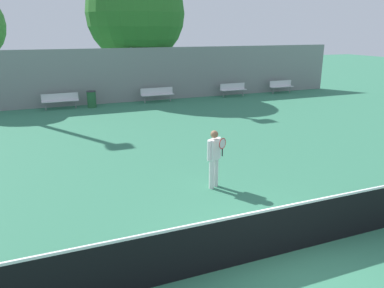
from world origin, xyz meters
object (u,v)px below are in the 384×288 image
Objects in this scene: tennis_net at (275,232)px; bench_courtside_far at (281,85)px; bench_adjacent_court at (157,93)px; trash_bin at (92,99)px; tree_green_tall at (135,13)px; tennis_player at (214,156)px; bench_by_gate at (233,88)px; light_pole_far_right at (130,12)px; bench_courtside_near at (60,99)px.

tennis_net reaches higher than bench_courtside_far.
bench_adjacent_court is 2.18× the size of trash_bin.
bench_adjacent_court is 5.82m from tree_green_tall.
trash_bin is at bearing -178.97° from bench_courtside_far.
bench_courtside_far is at bearing 54.73° from tennis_net.
bench_adjacent_court is (2.42, 13.42, -0.40)m from tennis_player.
trash_bin is (-4.05, -0.24, -0.08)m from bench_adjacent_court.
light_pole_far_right is (-6.61, 1.07, 4.79)m from bench_by_gate.
tennis_net is 1.43× the size of tree_green_tall.
tennis_net is 5.94× the size of bench_adjacent_court.
bench_courtside_near is at bearing 99.97° from tennis_net.
trash_bin is (-1.27, 16.74, -0.07)m from tennis_net.
light_pole_far_right reaches higher than trash_bin.
bench_adjacent_court is (-9.23, 0.00, 0.00)m from bench_courtside_far.
bench_adjacent_court is at bearing 0.00° from bench_courtside_near.
bench_by_gate is at bearing 1.46° from trash_bin.
tennis_player is 0.83× the size of bench_courtside_near.
tree_green_tall is at bearing 150.57° from bench_by_gate.
bench_courtside_near is 11.11m from bench_by_gate.
trash_bin is (1.71, -0.24, -0.07)m from bench_courtside_near.
tennis_player is 15.18m from light_pole_far_right.
bench_adjacent_court is 5.07m from light_pole_far_right.
tree_green_tall is (2.40, 20.21, 4.83)m from tennis_net.
tennis_player is at bearing -96.99° from tree_green_tall.
bench_courtside_near is (-2.99, 16.98, 0.01)m from tennis_net.
bench_courtside_near is at bearing 180.00° from bench_courtside_far.
bench_adjacent_court is 1.13× the size of bench_by_gate.
light_pole_far_right reaches higher than bench_adjacent_court.
bench_courtside_far is 0.97× the size of bench_by_gate.
bench_adjacent_court is 4.06m from trash_bin.
light_pole_far_right is 1.04× the size of tree_green_tall.
bench_by_gate is at bearing -29.43° from tree_green_tall.
tennis_player is at bearing -100.21° from bench_adjacent_court.
bench_courtside_far is 13.28m from trash_bin.
light_pole_far_right is (4.50, 1.07, 4.79)m from bench_courtside_near.
tennis_net is 17.24m from bench_courtside_near.
bench_courtside_far is 3.88m from bench_by_gate.
bench_courtside_near is 7.92m from tree_green_tall.
tennis_net is 17.20m from bench_adjacent_court.
light_pole_far_right is (1.15, 14.49, 4.38)m from tennis_player.
tennis_player is 0.94× the size of bench_courtside_far.
bench_courtside_far is 0.21× the size of tree_green_tall.
tennis_net reaches higher than bench_by_gate.
bench_courtside_far is 9.23m from bench_adjacent_court.
tennis_net reaches higher than bench_adjacent_court.
tree_green_tall reaches higher than tennis_net.
bench_courtside_far is at bearing -0.00° from bench_adjacent_court.
tennis_net is at bearing -85.65° from trash_bin.
tennis_player is 13.29m from trash_bin.
tree_green_tall is (-9.60, 3.23, 4.83)m from bench_courtside_far.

